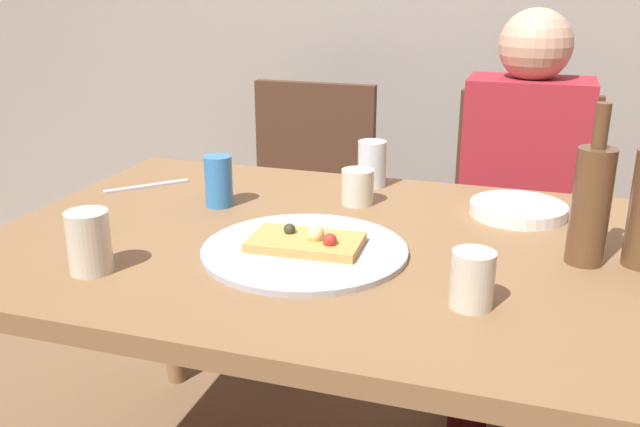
{
  "coord_description": "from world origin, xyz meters",
  "views": [
    {
      "loc": [
        0.36,
        -1.28,
        1.25
      ],
      "look_at": [
        -0.06,
        0.01,
        0.78
      ],
      "focal_mm": 38.51,
      "sensor_mm": 36.0,
      "label": 1
    }
  ],
  "objects_px": {
    "chair_right": "(518,219)",
    "guest_in_sweater": "(520,195)",
    "tumbler_far": "(472,279)",
    "wine_glass": "(372,164)",
    "chair_left": "(304,198)",
    "dining_table": "(344,272)",
    "pizza_tray": "(305,250)",
    "table_knife": "(147,186)",
    "short_glass": "(357,187)",
    "tumbler_near": "(89,242)",
    "plate_stack": "(518,209)",
    "soda_can": "(219,181)",
    "pizza_slice_last": "(307,241)",
    "beer_bottle": "(591,203)"
  },
  "relations": [
    {
      "from": "dining_table",
      "to": "short_glass",
      "type": "distance_m",
      "value": 0.27
    },
    {
      "from": "short_glass",
      "to": "plate_stack",
      "type": "relative_size",
      "value": 0.39
    },
    {
      "from": "wine_glass",
      "to": "table_knife",
      "type": "xyz_separation_m",
      "value": [
        -0.55,
        -0.19,
        -0.06
      ]
    },
    {
      "from": "wine_glass",
      "to": "short_glass",
      "type": "height_order",
      "value": "wine_glass"
    },
    {
      "from": "wine_glass",
      "to": "guest_in_sweater",
      "type": "relative_size",
      "value": 0.1
    },
    {
      "from": "dining_table",
      "to": "table_knife",
      "type": "height_order",
      "value": "table_knife"
    },
    {
      "from": "table_knife",
      "to": "short_glass",
      "type": "bearing_deg",
      "value": -43.17
    },
    {
      "from": "guest_in_sweater",
      "to": "soda_can",
      "type": "bearing_deg",
      "value": 41.78
    },
    {
      "from": "chair_right",
      "to": "guest_in_sweater",
      "type": "relative_size",
      "value": 0.77
    },
    {
      "from": "pizza_tray",
      "to": "chair_right",
      "type": "xyz_separation_m",
      "value": [
        0.39,
        0.98,
        -0.22
      ]
    },
    {
      "from": "dining_table",
      "to": "chair_left",
      "type": "height_order",
      "value": "chair_left"
    },
    {
      "from": "chair_left",
      "to": "tumbler_far",
      "type": "bearing_deg",
      "value": 121.53
    },
    {
      "from": "wine_glass",
      "to": "tumbler_far",
      "type": "bearing_deg",
      "value": -62.63
    },
    {
      "from": "pizza_tray",
      "to": "tumbler_far",
      "type": "height_order",
      "value": "tumbler_far"
    },
    {
      "from": "chair_right",
      "to": "tumbler_far",
      "type": "bearing_deg",
      "value": 87.55
    },
    {
      "from": "tumbler_near",
      "to": "guest_in_sweater",
      "type": "bearing_deg",
      "value": 54.54
    },
    {
      "from": "pizza_slice_last",
      "to": "plate_stack",
      "type": "xyz_separation_m",
      "value": [
        0.39,
        0.36,
        -0.01
      ]
    },
    {
      "from": "dining_table",
      "to": "pizza_slice_last",
      "type": "distance_m",
      "value": 0.14
    },
    {
      "from": "wine_glass",
      "to": "table_knife",
      "type": "distance_m",
      "value": 0.59
    },
    {
      "from": "guest_in_sweater",
      "to": "tumbler_far",
      "type": "bearing_deg",
      "value": 87.17
    },
    {
      "from": "tumbler_far",
      "to": "table_knife",
      "type": "xyz_separation_m",
      "value": [
        -0.88,
        0.43,
        -0.05
      ]
    },
    {
      "from": "pizza_slice_last",
      "to": "chair_left",
      "type": "height_order",
      "value": "chair_left"
    },
    {
      "from": "tumbler_far",
      "to": "wine_glass",
      "type": "relative_size",
      "value": 0.81
    },
    {
      "from": "tumbler_far",
      "to": "chair_left",
      "type": "bearing_deg",
      "value": 121.53
    },
    {
      "from": "dining_table",
      "to": "chair_left",
      "type": "distance_m",
      "value": 0.98
    },
    {
      "from": "tumbler_far",
      "to": "short_glass",
      "type": "relative_size",
      "value": 1.15
    },
    {
      "from": "soda_can",
      "to": "chair_right",
      "type": "relative_size",
      "value": 0.14
    },
    {
      "from": "plate_stack",
      "to": "table_knife",
      "type": "relative_size",
      "value": 0.99
    },
    {
      "from": "pizza_slice_last",
      "to": "guest_in_sweater",
      "type": "height_order",
      "value": "guest_in_sweater"
    },
    {
      "from": "dining_table",
      "to": "pizza_slice_last",
      "type": "relative_size",
      "value": 6.6
    },
    {
      "from": "tumbler_near",
      "to": "chair_left",
      "type": "relative_size",
      "value": 0.13
    },
    {
      "from": "tumbler_far",
      "to": "chair_right",
      "type": "relative_size",
      "value": 0.11
    },
    {
      "from": "soda_can",
      "to": "tumbler_near",
      "type": "bearing_deg",
      "value": -97.53
    },
    {
      "from": "plate_stack",
      "to": "chair_left",
      "type": "height_order",
      "value": "chair_left"
    },
    {
      "from": "pizza_slice_last",
      "to": "tumbler_near",
      "type": "xyz_separation_m",
      "value": [
        -0.35,
        -0.21,
        0.04
      ]
    },
    {
      "from": "pizza_slice_last",
      "to": "beer_bottle",
      "type": "height_order",
      "value": "beer_bottle"
    },
    {
      "from": "dining_table",
      "to": "pizza_tray",
      "type": "xyz_separation_m",
      "value": [
        -0.06,
        -0.09,
        0.08
      ]
    },
    {
      "from": "tumbler_near",
      "to": "soda_can",
      "type": "relative_size",
      "value": 0.96
    },
    {
      "from": "chair_right",
      "to": "wine_glass",
      "type": "bearing_deg",
      "value": 52.62
    },
    {
      "from": "wine_glass",
      "to": "table_knife",
      "type": "bearing_deg",
      "value": -160.72
    },
    {
      "from": "pizza_tray",
      "to": "plate_stack",
      "type": "xyz_separation_m",
      "value": [
        0.39,
        0.37,
        0.01
      ]
    },
    {
      "from": "pizza_tray",
      "to": "chair_right",
      "type": "relative_size",
      "value": 0.46
    },
    {
      "from": "soda_can",
      "to": "short_glass",
      "type": "bearing_deg",
      "value": 20.36
    },
    {
      "from": "pizza_slice_last",
      "to": "tumbler_near",
      "type": "distance_m",
      "value": 0.41
    },
    {
      "from": "tumbler_near",
      "to": "table_knife",
      "type": "distance_m",
      "value": 0.54
    },
    {
      "from": "dining_table",
      "to": "beer_bottle",
      "type": "height_order",
      "value": "beer_bottle"
    },
    {
      "from": "wine_glass",
      "to": "chair_right",
      "type": "bearing_deg",
      "value": 52.62
    },
    {
      "from": "pizza_tray",
      "to": "table_knife",
      "type": "xyz_separation_m",
      "value": [
        -0.54,
        0.3,
        -0.0
      ]
    },
    {
      "from": "pizza_slice_last",
      "to": "chair_left",
      "type": "relative_size",
      "value": 0.25
    },
    {
      "from": "plate_stack",
      "to": "guest_in_sweater",
      "type": "relative_size",
      "value": 0.19
    }
  ]
}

